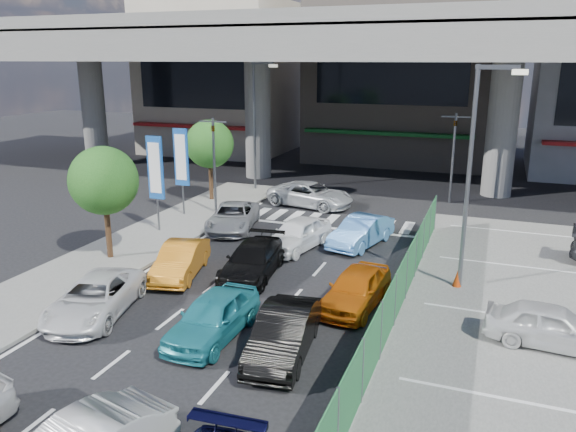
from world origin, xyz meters
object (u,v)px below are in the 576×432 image
at_px(street_lamp_left, 257,115).
at_px(signboard_far, 181,160).
at_px(signboard_near, 155,171).
at_px(sedan_white_front_mid, 297,234).
at_px(wagon_silver_front_left, 233,217).
at_px(sedan_white_mid_left, 95,298).
at_px(tree_near, 104,181).
at_px(crossing_wagon_silver, 311,195).
at_px(taxi_teal_mid, 213,316).
at_px(taxi_orange_right, 356,288).
at_px(traffic_cone, 457,278).
at_px(traffic_light_right, 455,136).
at_px(hatch_black_mid_right, 284,333).
at_px(traffic_light_left, 214,142).
at_px(parked_sedan_white, 552,326).
at_px(sedan_black_mid, 253,260).
at_px(kei_truck_front_right, 361,231).
at_px(taxi_orange_left, 181,260).
at_px(tree_far, 210,144).
at_px(street_lamp_right, 475,161).

distance_m(street_lamp_left, signboard_far, 7.32).
xyz_separation_m(signboard_near, sedan_white_front_mid, (7.12, 0.05, -2.37)).
bearing_deg(signboard_far, wagon_silver_front_left, -19.30).
height_order(signboard_near, sedan_white_mid_left, signboard_near).
height_order(tree_near, crossing_wagon_silver, tree_near).
bearing_deg(tree_near, taxi_teal_mid, -32.17).
distance_m(taxi_orange_right, traffic_cone, 4.28).
bearing_deg(traffic_light_right, hatch_black_mid_right, -98.11).
bearing_deg(traffic_light_left, taxi_teal_mid, -62.70).
distance_m(crossing_wagon_silver, traffic_cone, 12.86).
bearing_deg(taxi_orange_right, parked_sedan_white, -1.44).
bearing_deg(taxi_teal_mid, taxi_orange_right, 46.87).
relative_size(hatch_black_mid_right, parked_sedan_white, 1.10).
distance_m(sedan_white_front_mid, parked_sedan_white, 11.45).
relative_size(sedan_black_mid, traffic_cone, 6.97).
bearing_deg(taxi_orange_right, kei_truck_front_right, 107.68).
height_order(traffic_light_right, signboard_far, traffic_light_right).
bearing_deg(street_lamp_left, hatch_black_mid_right, -64.43).
bearing_deg(tree_near, signboard_far, 94.90).
bearing_deg(taxi_orange_left, parked_sedan_white, -18.99).
bearing_deg(tree_far, sedan_black_mid, -54.60).
height_order(sedan_white_mid_left, sedan_white_front_mid, sedan_white_front_mid).
distance_m(street_lamp_right, street_lamp_left, 18.06).
distance_m(traffic_light_right, parked_sedan_white, 17.55).
xyz_separation_m(signboard_near, kei_truck_front_right, (9.66, 1.51, -2.40)).
height_order(signboard_near, kei_truck_front_right, signboard_near).
xyz_separation_m(street_lamp_right, tree_far, (-14.97, 8.50, -1.38)).
distance_m(traffic_light_right, traffic_cone, 13.56).
distance_m(tree_near, taxi_orange_right, 11.19).
distance_m(tree_far, parked_sedan_white, 21.60).
distance_m(traffic_light_right, street_lamp_right, 13.13).
xyz_separation_m(traffic_light_left, tree_near, (-0.80, -8.00, -0.55)).
bearing_deg(taxi_orange_left, wagon_silver_front_left, 83.46).
bearing_deg(crossing_wagon_silver, street_lamp_left, 69.91).
bearing_deg(traffic_light_left, signboard_far, -144.30).
distance_m(street_lamp_right, crossing_wagon_silver, 13.65).
bearing_deg(street_lamp_right, taxi_teal_mid, -136.21).
bearing_deg(kei_truck_front_right, sedan_white_mid_left, -108.01).
distance_m(tree_near, crossing_wagon_silver, 12.75).
bearing_deg(taxi_orange_left, tree_near, 157.46).
distance_m(taxi_orange_right, parked_sedan_white, 6.05).
xyz_separation_m(street_lamp_right, street_lamp_left, (-13.50, 12.00, 0.00)).
relative_size(street_lamp_right, sedan_white_front_mid, 1.98).
bearing_deg(traffic_cone, signboard_far, 160.99).
bearing_deg(hatch_black_mid_right, parked_sedan_white, 16.52).
bearing_deg(street_lamp_left, wagon_silver_front_left, -74.67).
bearing_deg(kei_truck_front_right, taxi_orange_left, -118.47).
bearing_deg(traffic_cone, street_lamp_left, 137.80).
height_order(sedan_white_mid_left, traffic_cone, sedan_white_mid_left).
height_order(hatch_black_mid_right, sedan_black_mid, hatch_black_mid_right).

